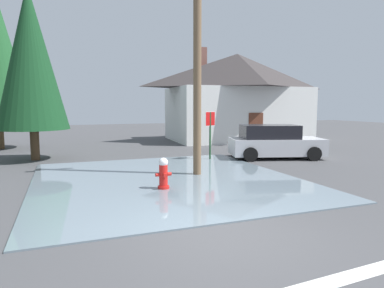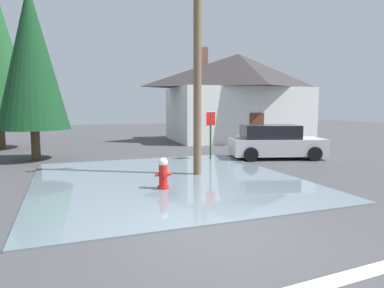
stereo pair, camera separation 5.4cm
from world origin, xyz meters
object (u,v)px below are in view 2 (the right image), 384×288
(house, at_px, (238,96))
(pine_tree_tall_left, at_px, (31,58))
(stop_sign_far, at_px, (211,126))
(parked_car, at_px, (275,142))
(utility_pole, at_px, (197,53))
(fire_hydrant, at_px, (163,174))

(house, distance_m, pine_tree_tall_left, 14.05)
(stop_sign_far, height_order, parked_car, stop_sign_far)
(utility_pole, bearing_deg, parked_car, 26.63)
(house, height_order, parked_car, house)
(utility_pole, bearing_deg, fire_hydrant, -136.23)
(fire_hydrant, xyz_separation_m, utility_pole, (1.71, 1.64, 3.80))
(utility_pole, xyz_separation_m, pine_tree_tall_left, (-5.63, 5.80, 0.29))
(stop_sign_far, distance_m, house, 9.80)
(parked_car, bearing_deg, fire_hydrant, -148.17)
(fire_hydrant, bearing_deg, pine_tree_tall_left, 117.79)
(utility_pole, distance_m, parked_car, 6.46)
(house, relative_size, parked_car, 2.25)
(fire_hydrant, bearing_deg, house, 54.17)
(stop_sign_far, relative_size, pine_tree_tall_left, 0.28)
(house, bearing_deg, fire_hydrant, -125.83)
(parked_car, bearing_deg, stop_sign_far, 168.82)
(fire_hydrant, distance_m, pine_tree_tall_left, 9.35)
(fire_hydrant, distance_m, stop_sign_far, 5.95)
(utility_pole, relative_size, stop_sign_far, 3.73)
(house, bearing_deg, parked_car, -106.54)
(pine_tree_tall_left, bearing_deg, house, 21.57)
(fire_hydrant, height_order, pine_tree_tall_left, pine_tree_tall_left)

